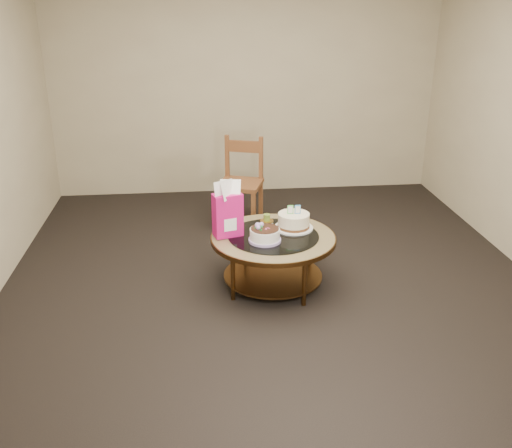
{
  "coord_description": "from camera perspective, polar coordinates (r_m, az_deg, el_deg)",
  "views": [
    {
      "loc": [
        -0.58,
        -4.2,
        2.3
      ],
      "look_at": [
        -0.14,
        0.02,
        0.56
      ],
      "focal_mm": 40.0,
      "sensor_mm": 36.0,
      "label": 1
    }
  ],
  "objects": [
    {
      "name": "ground",
      "position": [
        4.82,
        1.68,
        -6.14
      ],
      "size": [
        5.0,
        5.0,
        0.0
      ],
      "primitive_type": "plane",
      "color": "black",
      "rests_on": "ground"
    },
    {
      "name": "decorated_cake",
      "position": [
        4.5,
        0.87,
        -1.14
      ],
      "size": [
        0.26,
        0.26,
        0.15
      ],
      "rotation": [
        0.0,
        0.0,
        0.16
      ],
      "color": "#A58EC8",
      "rests_on": "coffee_table"
    },
    {
      "name": "dining_chair",
      "position": [
        5.91,
        -1.52,
        4.22
      ],
      "size": [
        0.53,
        0.53,
        0.91
      ],
      "rotation": [
        0.0,
        0.0,
        -0.32
      ],
      "color": "brown",
      "rests_on": "ground"
    },
    {
      "name": "gift_bag",
      "position": [
        4.55,
        -2.86,
        1.49
      ],
      "size": [
        0.25,
        0.21,
        0.46
      ],
      "rotation": [
        0.0,
        0.0,
        0.27
      ],
      "color": "#CB1378",
      "rests_on": "coffee_table"
    },
    {
      "name": "room_walls",
      "position": [
        4.31,
        1.92,
        12.2
      ],
      "size": [
        4.52,
        5.02,
        2.61
      ],
      "color": "tan",
      "rests_on": "ground"
    },
    {
      "name": "pillar_candle",
      "position": [
        4.87,
        1.08,
        0.45
      ],
      "size": [
        0.11,
        0.11,
        0.08
      ],
      "rotation": [
        0.0,
        0.0,
        0.08
      ],
      "color": "tan",
      "rests_on": "coffee_table"
    },
    {
      "name": "coffee_table",
      "position": [
        4.66,
        1.73,
        -2.05
      ],
      "size": [
        1.02,
        1.02,
        0.46
      ],
      "color": "#543518",
      "rests_on": "ground"
    },
    {
      "name": "cream_cake",
      "position": [
        4.74,
        3.79,
        0.28
      ],
      "size": [
        0.33,
        0.33,
        0.21
      ],
      "rotation": [
        0.0,
        0.0,
        -0.03
      ],
      "color": "white",
      "rests_on": "coffee_table"
    }
  ]
}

